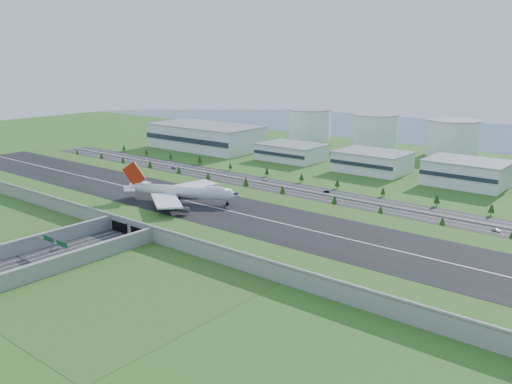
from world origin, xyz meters
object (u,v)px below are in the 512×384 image
Objects in this scene: boeing_747 at (182,191)px; car_6 at (496,230)px; car_5 at (327,191)px; fuel_tank_a at (310,125)px; car_7 at (265,180)px; car_0 at (55,248)px; car_4 at (174,168)px; car_2 at (93,252)px.

car_6 is at bearing 4.91° from boeing_747.
fuel_tank_a is at bearing -148.62° from car_5.
car_7 is (94.54, -205.70, -16.67)m from fuel_tank_a.
car_0 reaches higher than car_4.
car_5 is (153.87, -208.00, -16.65)m from fuel_tank_a.
car_5 is at bearing -82.91° from car_2.
car_6 is at bearing 77.44° from car_5.
car_4 is 0.92× the size of car_7.
fuel_tank_a is 9.58× the size of car_6.
boeing_747 reaches higher than car_4.
car_2 is at bearing -151.96° from car_4.
car_5 is at bearing -53.51° from fuel_tank_a.
car_0 is at bearing -18.07° from car_5.
fuel_tank_a is 11.05× the size of car_4.
boeing_747 is 80.20m from car_2.
car_4 is at bearing -90.43° from car_5.
car_2 is 1.15× the size of car_7.
car_0 is 196.77m from car_5.
car_5 is 124.31m from car_6.
car_4 reaches higher than car_6.
car_6 is at bearing 42.49° from car_0.
boeing_747 is at bearing -26.30° from car_5.
car_4 is at bearing 116.72° from car_0.
boeing_747 is 15.18× the size of car_7.
car_7 is at bearing 99.41° from car_6.
car_5 is at bearing 97.72° from car_6.
car_0 is 0.94× the size of car_6.
boeing_747 reaches higher than car_5.
fuel_tank_a is at bearing 101.46° from car_0.
fuel_tank_a is at bearing -7.45° from car_4.
car_2 reaches higher than car_4.
car_6 is at bearing -38.96° from fuel_tank_a.
car_4 is (3.57, -220.30, -16.61)m from fuel_tank_a.
car_6 is (164.08, 89.15, -14.09)m from boeing_747.
car_5 reaches higher than car_7.
boeing_747 is 16.49× the size of car_4.
car_0 is at bearing 151.54° from car_6.
car_4 is at bearing 104.37° from car_6.
car_2 is 1.27× the size of car_5.
car_0 is 1.00× the size of car_7.
fuel_tank_a is 220.96m from car_4.
car_0 is 0.87× the size of car_2.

